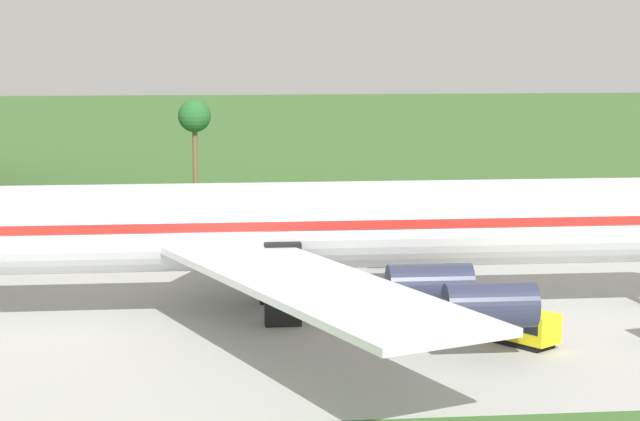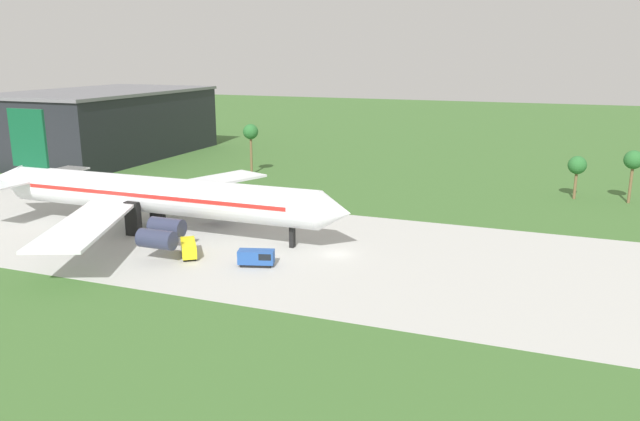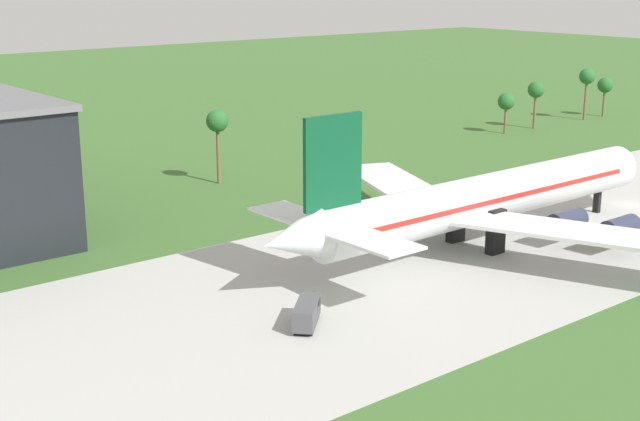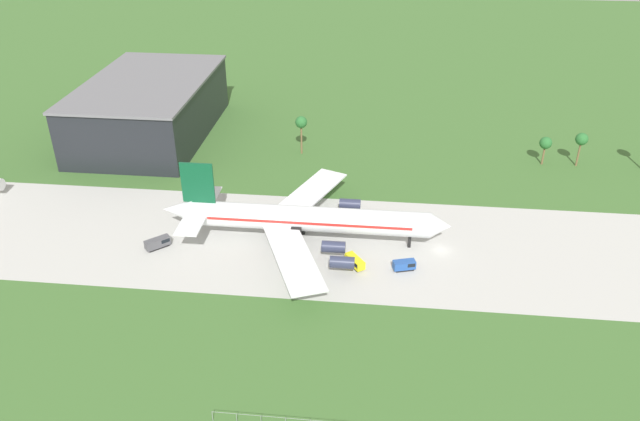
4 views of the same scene
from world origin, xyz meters
The scene contains 6 objects.
ground_plane centered at (0.00, 0.00, 0.00)m, with size 600.00×600.00×0.00m, color #3D662D.
taxiway_strip centered at (0.00, 0.00, 0.01)m, with size 320.00×44.00×0.02m.
jet_airliner centered at (-32.12, 0.62, 6.07)m, with size 67.91×57.43×19.16m.
baggage_tug centered at (-19.50, -8.81, 1.21)m, with size 4.89×5.72×2.22m.
catering_van centered at (-65.74, -5.94, 1.32)m, with size 5.67×5.48×2.44m.
palm_tree_row centered at (32.96, 50.16, 8.40)m, with size 111.76×3.60×12.08m.
Camera 3 is at (-116.22, -69.61, 33.71)m, focal length 50.00 mm.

